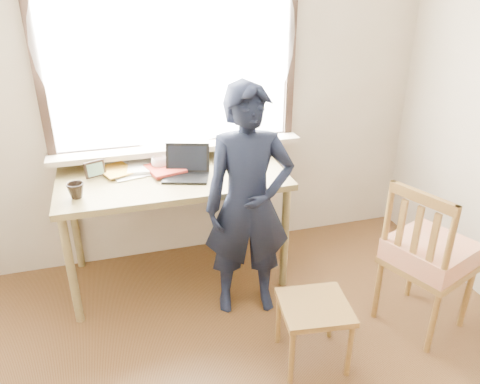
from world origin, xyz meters
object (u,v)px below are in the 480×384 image
object	(u,v)px
desk	(173,186)
mug_white	(159,163)
work_chair	(314,313)
person	(248,205)
mug_dark	(76,191)
side_chair	(428,255)
laptop	(187,169)

from	to	relation	value
desk	mug_white	world-z (taller)	mug_white
desk	work_chair	distance (m)	1.30
mug_white	work_chair	bearing A→B (deg)	-59.83
person	mug_dark	bearing A→B (deg)	173.33
mug_dark	person	distance (m)	1.08
desk	person	size ratio (longest dim) A/B	1.00
work_chair	mug_white	bearing A→B (deg)	120.17
desk	side_chair	xyz separation A→B (m)	(1.42, -0.97, -0.22)
desk	mug_dark	size ratio (longest dim) A/B	14.65
laptop	person	bearing A→B (deg)	-54.11
side_chair	person	world-z (taller)	person
laptop	work_chair	distance (m)	1.28
desk	mug_dark	distance (m)	0.67
laptop	work_chair	bearing A→B (deg)	-62.72
desk	laptop	distance (m)	0.17
desk	mug_dark	xyz separation A→B (m)	(-0.63, -0.19, 0.14)
mug_white	desk	bearing A→B (deg)	-61.66
mug_dark	work_chair	world-z (taller)	mug_dark
laptop	desk	bearing A→B (deg)	158.36
work_chair	person	distance (m)	0.77
mug_dark	side_chair	bearing A→B (deg)	-20.87
desk	mug_white	size ratio (longest dim) A/B	13.68
desk	mug_dark	bearing A→B (deg)	-163.54
mug_dark	work_chair	size ratio (longest dim) A/B	0.24
mug_white	person	size ratio (longest dim) A/B	0.07
desk	work_chair	xyz separation A→B (m)	(0.62, -1.06, -0.41)
desk	side_chair	size ratio (longest dim) A/B	1.54
person	mug_white	bearing A→B (deg)	137.17
laptop	work_chair	xyz separation A→B (m)	(0.53, -1.03, -0.55)
mug_white	mug_dark	world-z (taller)	mug_dark
mug_dark	person	bearing A→B (deg)	-15.33
laptop	mug_white	xyz separation A→B (m)	(-0.17, 0.17, -0.01)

